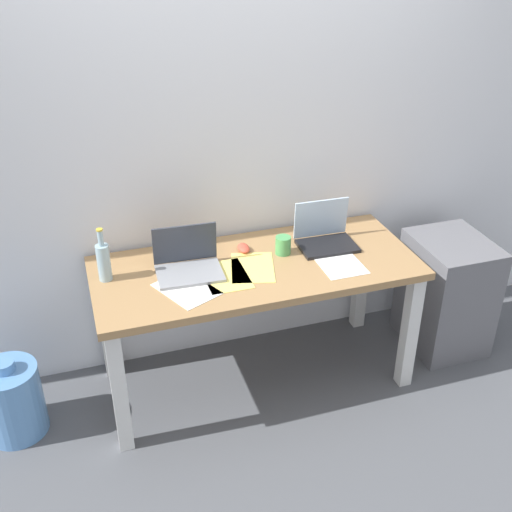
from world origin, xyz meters
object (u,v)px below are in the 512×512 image
desk (256,282)px  computer_mouse (244,248)px  laptop_left (188,264)px  beer_bottle (104,261)px  filing_cabinet (446,293)px  water_cooler_jug (12,400)px  coffee_mug (283,245)px  laptop_right (325,236)px

desk → computer_mouse: (-0.02, 0.15, 0.12)m
desk → laptop_left: laptop_left is taller
beer_bottle → filing_cabinet: (1.89, -0.11, -0.49)m
laptop_left → water_cooler_jug: (-0.92, -0.05, -0.58)m
laptop_left → coffee_mug: 0.51m
desk → filing_cabinet: 1.19m
computer_mouse → water_cooler_jug: bearing=-170.7°
computer_mouse → laptop_left: bearing=-157.9°
coffee_mug → filing_cabinet: coffee_mug is taller
laptop_right → computer_mouse: (-0.43, 0.06, -0.03)m
beer_bottle → computer_mouse: bearing=5.2°
laptop_left → water_cooler_jug: size_ratio=0.77×
desk → laptop_left: 0.37m
laptop_right → coffee_mug: size_ratio=3.19×
laptop_right → water_cooler_jug: (-1.67, -0.11, -0.59)m
computer_mouse → filing_cabinet: computer_mouse is taller
water_cooler_jug → coffee_mug: bearing=3.3°
beer_bottle → laptop_right: bearing=0.2°
laptop_right → beer_bottle: (-1.15, -0.00, 0.05)m
computer_mouse → coffee_mug: 0.21m
desk → computer_mouse: 0.20m
beer_bottle → coffee_mug: bearing=-1.4°
coffee_mug → water_cooler_jug: 1.54m
computer_mouse → desk: bearing=-81.8°
water_cooler_jug → laptop_right: bearing=3.7°
beer_bottle → computer_mouse: beer_bottle is taller
laptop_left → water_cooler_jug: bearing=-177.0°
water_cooler_jug → filing_cabinet: 2.42m
desk → beer_bottle: bearing=173.0°
laptop_right → filing_cabinet: (0.74, -0.11, -0.44)m
computer_mouse → water_cooler_jug: size_ratio=0.23×
laptop_left → filing_cabinet: size_ratio=0.49×
coffee_mug → beer_bottle: bearing=178.6°
desk → water_cooler_jug: size_ratio=3.80×
laptop_left → water_cooler_jug: 1.09m
beer_bottle → desk: bearing=-7.0°
desk → coffee_mug: bearing=22.1°
laptop_right → water_cooler_jug: size_ratio=0.71×
desk → computer_mouse: bearing=96.7°
laptop_left → laptop_right: (0.75, 0.06, 0.00)m
desk → computer_mouse: computer_mouse is taller
coffee_mug → filing_cabinet: 1.08m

